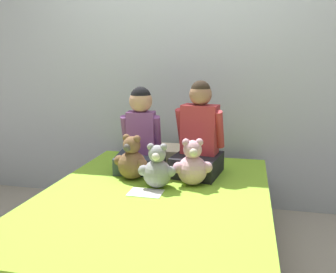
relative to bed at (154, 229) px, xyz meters
The scene contains 10 objects.
ground_plane 0.24m from the bed, ahead, with size 14.00×14.00×0.00m, color #B2A899.
wall_behind_bed 1.49m from the bed, 90.00° to the left, with size 8.00×0.06×2.50m.
bed is the anchor object (origin of this frame).
child_on_left 0.71m from the bed, 115.96° to the left, with size 0.38×0.35×0.62m.
child_on_right 0.72m from the bed, 65.93° to the left, with size 0.37×0.40×0.67m.
teddy_bear_held_by_left_child 0.49m from the bed, 133.17° to the left, with size 0.25×0.20×0.31m.
teddy_bear_held_by_right_child 0.47m from the bed, 46.20° to the left, with size 0.25×0.20×0.31m.
teddy_bear_between_children 0.38m from the bed, 94.62° to the left, with size 0.24×0.18×0.29m.
pillow_at_headboard 0.81m from the bed, 90.00° to the left, with size 0.46×0.31×0.11m.
sign_card 0.25m from the bed, behind, with size 0.21×0.15×0.00m.
Camera 1 is at (0.55, -2.00, 1.28)m, focal length 38.00 mm.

